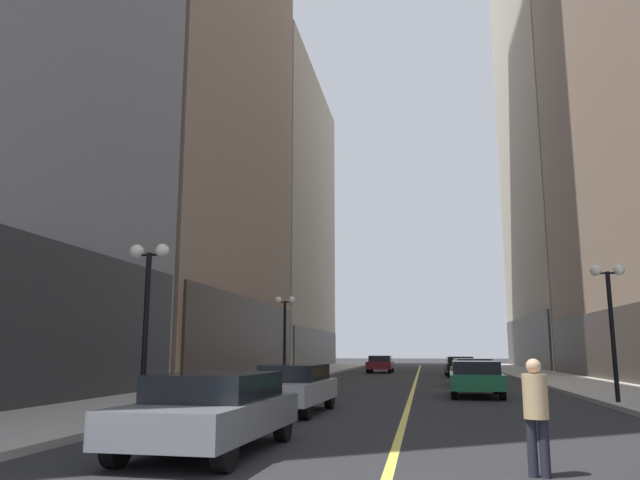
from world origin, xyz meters
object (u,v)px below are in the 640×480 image
street_lamp_left_near (148,289)px  street_lamp_right_mid (610,301)px  car_silver (294,387)px  pedestrian_in_tan_trench (536,408)px  car_yellow (472,371)px  car_maroon (380,363)px  car_grey (212,409)px  car_green (476,377)px  car_black (460,366)px  street_lamp_left_far (285,320)px

street_lamp_left_near → street_lamp_right_mid: 14.14m
car_silver → pedestrian_in_tan_trench: size_ratio=2.75×
street_lamp_right_mid → car_yellow: bearing=107.4°
car_silver → car_maroon: size_ratio=1.09×
car_grey → car_green: 15.00m
car_grey → car_black: 32.53m
car_silver → car_grey: bearing=-89.9°
car_silver → car_green: bearing=52.3°
car_black → street_lamp_left_far: street_lamp_left_far is taller
car_yellow → street_lamp_right_mid: street_lamp_right_mid is taller
car_black → pedestrian_in_tan_trench: pedestrian_in_tan_trench is taller
car_black → street_lamp_left_far: size_ratio=0.96×
car_silver → car_maroon: same height
street_lamp_left_near → street_lamp_right_mid: bearing=25.1°
car_green → street_lamp_left_far: (-8.83, 6.12, 2.54)m
car_yellow → street_lamp_right_mid: size_ratio=1.04×
car_yellow → street_lamp_left_near: bearing=-118.2°
car_green → car_black: bearing=88.8°
car_grey → car_silver: bearing=90.1°
car_grey → pedestrian_in_tan_trench: (5.15, -1.24, 0.21)m
car_green → car_yellow: (0.43, 7.56, -0.00)m
street_lamp_left_near → pedestrian_in_tan_trench: bearing=-33.0°
car_silver → car_green: (5.53, 7.15, 0.00)m
car_green → car_maroon: bearing=102.1°
street_lamp_right_mid → car_green: bearing=137.1°
car_maroon → street_lamp_left_near: 34.86m
car_black → car_silver: bearing=-103.2°
car_grey → pedestrian_in_tan_trench: pedestrian_in_tan_trench is taller
car_grey → car_maroon: bearing=89.8°
pedestrian_in_tan_trench → street_lamp_right_mid: street_lamp_right_mid is taller
car_yellow → car_green: bearing=-93.3°
pedestrian_in_tan_trench → street_lamp_left_far: size_ratio=0.36×
car_silver → street_lamp_left_near: street_lamp_left_near is taller
pedestrian_in_tan_trench → car_silver: bearing=122.7°
car_grey → car_silver: same height
car_green → street_lamp_left_far: size_ratio=1.03×
car_maroon → car_yellow: bearing=-71.5°
car_grey → car_maroon: 38.85m
car_black → car_maroon: bearing=129.9°
car_silver → car_black: size_ratio=1.03×
car_grey → car_black: (5.90, 31.99, -0.00)m
street_lamp_left_near → street_lamp_left_far: 15.82m
car_silver → pedestrian_in_tan_trench: bearing=-57.3°
car_silver → street_lamp_left_far: (-3.30, 13.27, 2.54)m
car_yellow → pedestrian_in_tan_trench: bearing=-92.0°
street_lamp_right_mid → car_maroon: bearing=108.1°
car_yellow → car_black: 10.48m
car_black → car_maroon: same height
pedestrian_in_tan_trench → car_black: bearing=88.7°
car_silver → street_lamp_left_near: 4.88m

